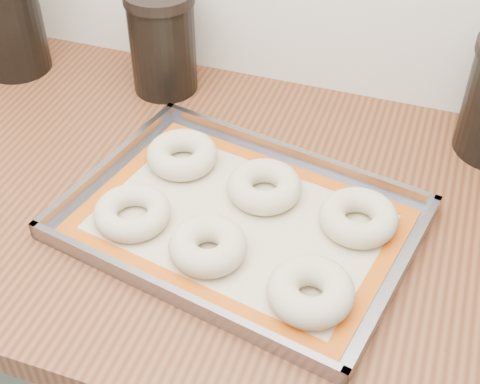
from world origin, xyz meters
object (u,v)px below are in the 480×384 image
at_px(bagel_back_mid, 264,186).
at_px(bagel_back_right, 359,217).
at_px(bagel_front_left, 132,213).
at_px(bagel_front_right, 311,291).
at_px(canister_mid, 162,41).
at_px(canister_left, 7,17).
at_px(baking_tray, 240,221).
at_px(bagel_back_left, 182,155).
at_px(bagel_front_mid, 208,246).

xyz_separation_m(bagel_back_mid, bagel_back_right, (0.14, -0.02, -0.00)).
relative_size(bagel_front_left, bagel_back_mid, 0.99).
bearing_deg(bagel_front_right, canister_mid, 133.11).
distance_m(bagel_back_right, canister_mid, 0.47).
bearing_deg(bagel_back_right, bagel_back_mid, 172.48).
bearing_deg(canister_left, baking_tray, -26.20).
distance_m(bagel_front_right, bagel_back_left, 0.32).
relative_size(bagel_back_mid, canister_left, 0.53).
relative_size(baking_tray, bagel_back_mid, 4.82).
bearing_deg(bagel_back_mid, bagel_front_mid, -103.85).
bearing_deg(canister_mid, bagel_back_mid, -41.40).
bearing_deg(bagel_front_right, bagel_front_left, 167.88).
bearing_deg(canister_mid, bagel_back_left, -59.66).
height_order(bagel_front_left, bagel_back_mid, bagel_back_mid).
bearing_deg(bagel_back_left, bagel_back_mid, -11.57).
bearing_deg(baking_tray, canister_mid, 129.82).
xyz_separation_m(bagel_back_left, bagel_back_mid, (0.14, -0.03, 0.00)).
height_order(baking_tray, bagel_back_right, bagel_back_right).
xyz_separation_m(bagel_back_left, canister_mid, (-0.11, 0.19, 0.07)).
relative_size(bagel_front_right, canister_left, 0.54).
bearing_deg(bagel_back_mid, bagel_front_right, -56.15).
height_order(bagel_front_right, bagel_back_mid, bagel_front_right).
bearing_deg(bagel_front_left, canister_left, 141.53).
height_order(baking_tray, bagel_front_mid, bagel_front_mid).
distance_m(bagel_front_left, bagel_front_mid, 0.12).
bearing_deg(canister_mid, bagel_front_right, -46.89).
relative_size(bagel_front_right, canister_mid, 0.60).
bearing_deg(bagel_back_mid, bagel_front_left, -144.78).
height_order(bagel_front_left, canister_left, canister_left).
xyz_separation_m(bagel_back_left, bagel_back_right, (0.28, -0.05, -0.00)).
height_order(bagel_front_left, bagel_back_left, bagel_back_left).
bearing_deg(bagel_front_left, bagel_back_right, 17.12).
bearing_deg(bagel_front_left, bagel_back_left, 83.49).
relative_size(bagel_back_left, canister_mid, 0.60).
distance_m(bagel_front_left, bagel_back_mid, 0.19).
distance_m(bagel_front_left, bagel_back_left, 0.14).
distance_m(bagel_back_right, canister_left, 0.71).
bearing_deg(canister_left, bagel_back_left, -22.62).
xyz_separation_m(bagel_front_left, bagel_back_mid, (0.15, 0.11, 0.00)).
bearing_deg(bagel_back_left, bagel_front_mid, -57.25).
xyz_separation_m(bagel_front_mid, canister_mid, (-0.22, 0.36, 0.07)).
xyz_separation_m(bagel_front_left, bagel_front_mid, (0.12, -0.03, 0.00)).
relative_size(baking_tray, bagel_back_left, 4.80).
distance_m(baking_tray, bagel_back_right, 0.16).
bearing_deg(baking_tray, canister_left, 153.80).
xyz_separation_m(bagel_front_right, bagel_back_right, (0.03, 0.15, -0.00)).
relative_size(baking_tray, canister_mid, 2.86).
bearing_deg(bagel_front_left, canister_mid, 106.45).
relative_size(bagel_front_left, bagel_front_mid, 1.03).
xyz_separation_m(bagel_front_left, bagel_front_right, (0.27, -0.06, 0.00)).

